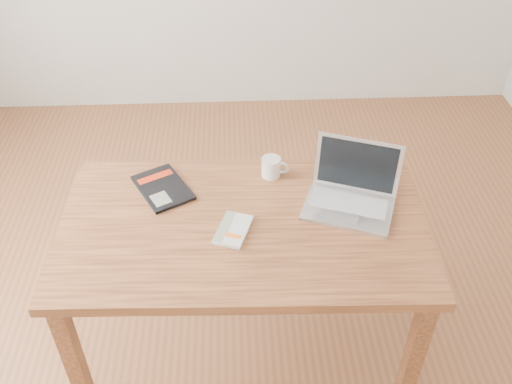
{
  "coord_description": "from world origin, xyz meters",
  "views": [
    {
      "loc": [
        -0.04,
        -1.69,
        2.19
      ],
      "look_at": [
        0.03,
        -0.08,
        0.85
      ],
      "focal_mm": 40.0,
      "sensor_mm": 36.0,
      "label": 1
    }
  ],
  "objects_px": {
    "desk": "(244,241)",
    "coffee_mug": "(272,167)",
    "white_guidebook": "(233,230)",
    "black_guidebook": "(163,188)",
    "laptop": "(352,193)"
  },
  "relations": [
    {
      "from": "white_guidebook",
      "to": "coffee_mug",
      "type": "bearing_deg",
      "value": 82.2
    },
    {
      "from": "laptop",
      "to": "coffee_mug",
      "type": "height_order",
      "value": "laptop"
    },
    {
      "from": "black_guidebook",
      "to": "laptop",
      "type": "height_order",
      "value": "laptop"
    },
    {
      "from": "black_guidebook",
      "to": "desk",
      "type": "bearing_deg",
      "value": -63.25
    },
    {
      "from": "desk",
      "to": "white_guidebook",
      "type": "relative_size",
      "value": 6.97
    },
    {
      "from": "white_guidebook",
      "to": "black_guidebook",
      "type": "height_order",
      "value": "white_guidebook"
    },
    {
      "from": "black_guidebook",
      "to": "laptop",
      "type": "bearing_deg",
      "value": -37.71
    },
    {
      "from": "desk",
      "to": "laptop",
      "type": "bearing_deg",
      "value": 15.27
    },
    {
      "from": "black_guidebook",
      "to": "coffee_mug",
      "type": "xyz_separation_m",
      "value": [
        0.44,
        0.07,
        0.04
      ]
    },
    {
      "from": "white_guidebook",
      "to": "black_guidebook",
      "type": "bearing_deg",
      "value": 156.04
    },
    {
      "from": "desk",
      "to": "laptop",
      "type": "distance_m",
      "value": 0.45
    },
    {
      "from": "desk",
      "to": "coffee_mug",
      "type": "bearing_deg",
      "value": 68.22
    },
    {
      "from": "white_guidebook",
      "to": "black_guidebook",
      "type": "xyz_separation_m",
      "value": [
        -0.28,
        0.25,
        -0.0
      ]
    },
    {
      "from": "white_guidebook",
      "to": "black_guidebook",
      "type": "relative_size",
      "value": 0.65
    },
    {
      "from": "desk",
      "to": "coffee_mug",
      "type": "xyz_separation_m",
      "value": [
        0.12,
        0.29,
        0.13
      ]
    }
  ]
}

